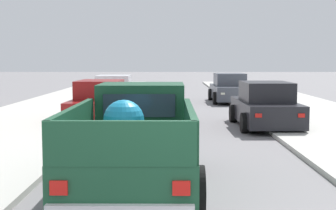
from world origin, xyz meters
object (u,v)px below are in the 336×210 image
object	(u,v)px
car_left_mid	(114,93)
car_left_far	(100,103)
pickup_truck	(137,144)
car_right_near	(265,106)
car_right_mid	(230,89)

from	to	relation	value
car_left_mid	car_left_far	world-z (taller)	same
pickup_truck	car_left_mid	xyz separation A→B (m)	(-2.07, 13.95, -0.07)
car_left_far	pickup_truck	bearing A→B (deg)	-77.38
car_left_far	car_right_near	bearing A→B (deg)	-10.07
pickup_truck	car_left_far	size ratio (longest dim) A/B	1.22
pickup_truck	car_right_mid	xyz separation A→B (m)	(3.73, 17.12, -0.07)
pickup_truck	car_left_mid	size ratio (longest dim) A/B	1.22
car_right_near	car_left_mid	xyz separation A→B (m)	(-5.87, 6.27, 0.00)
car_right_near	car_left_mid	bearing A→B (deg)	133.10
car_right_near	car_left_far	size ratio (longest dim) A/B	1.00
car_right_mid	pickup_truck	bearing A→B (deg)	-102.29
pickup_truck	car_left_mid	distance (m)	14.10
pickup_truck	car_right_mid	world-z (taller)	pickup_truck
car_right_near	car_left_far	bearing A→B (deg)	169.93
car_right_near	pickup_truck	bearing A→B (deg)	-116.30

